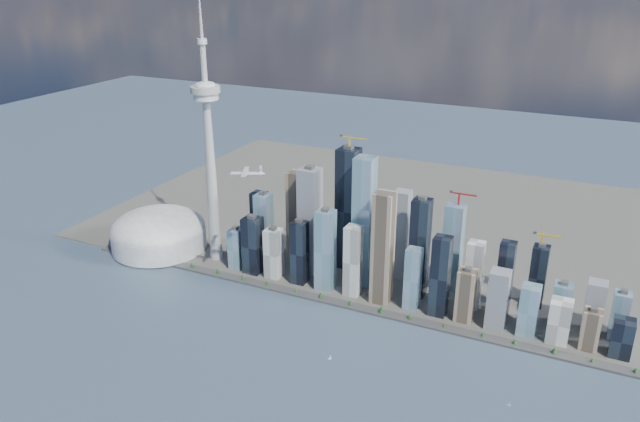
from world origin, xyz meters
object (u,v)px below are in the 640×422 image
at_px(dome_stadium, 159,232).
at_px(sailboat_west, 330,358).
at_px(airplane, 247,173).
at_px(needle_tower, 210,150).
at_px(sailboat_east, 509,404).

bearing_deg(dome_stadium, sailboat_west, -22.85).
bearing_deg(airplane, dome_stadium, 134.05).
bearing_deg(needle_tower, sailboat_west, -31.50).
height_order(sailboat_west, sailboat_east, sailboat_west).
distance_m(needle_tower, sailboat_west, 482.95).
height_order(airplane, sailboat_west, airplane).
relative_size(needle_tower, dome_stadium, 2.75).
height_order(needle_tower, airplane, needle_tower).
bearing_deg(sailboat_east, needle_tower, -177.26).
distance_m(dome_stadium, sailboat_west, 544.53).
bearing_deg(sailboat_east, sailboat_west, -157.09).
relative_size(needle_tower, airplane, 9.58).
bearing_deg(airplane, sailboat_west, -49.23).
distance_m(dome_stadium, sailboat_east, 800.79).
height_order(dome_stadium, sailboat_east, dome_stadium).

